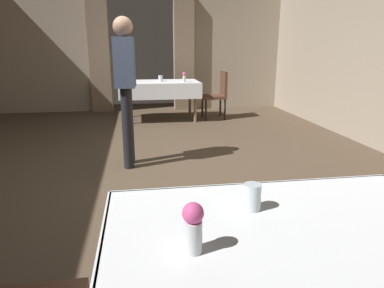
% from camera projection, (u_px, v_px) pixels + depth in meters
% --- Properties ---
extents(ground, '(10.08, 10.08, 0.00)m').
position_uv_depth(ground, '(153.00, 171.00, 4.02)').
color(ground, '#4C3D2D').
extents(wall_back, '(6.40, 0.27, 3.00)m').
position_uv_depth(wall_back, '(142.00, 41.00, 7.58)').
color(wall_back, gray).
rests_on(wall_back, ground).
extents(dining_table_near, '(1.41, 0.89, 0.75)m').
position_uv_depth(dining_table_near, '(292.00, 251.00, 1.30)').
color(dining_table_near, '#7A604C').
rests_on(dining_table_near, ground).
extents(dining_table_mid, '(1.54, 0.93, 0.75)m').
position_uv_depth(dining_table_mid, '(159.00, 86.00, 6.71)').
color(dining_table_mid, '#7A604C').
rests_on(dining_table_mid, ground).
extents(chair_mid_right, '(0.44, 0.44, 0.93)m').
position_uv_depth(chair_mid_right, '(218.00, 93.00, 6.88)').
color(chair_mid_right, black).
rests_on(chair_mid_right, ground).
extents(flower_vase_near, '(0.07, 0.07, 0.17)m').
position_uv_depth(flower_vase_near, '(193.00, 226.00, 1.10)').
color(flower_vase_near, silver).
rests_on(flower_vase_near, dining_table_near).
extents(glass_near_b, '(0.07, 0.07, 0.11)m').
position_uv_depth(glass_near_b, '(252.00, 197.00, 1.40)').
color(glass_near_b, silver).
rests_on(glass_near_b, dining_table_near).
extents(flower_vase_mid, '(0.07, 0.07, 0.19)m').
position_uv_depth(flower_vase_mid, '(184.00, 77.00, 6.53)').
color(flower_vase_mid, silver).
rests_on(flower_vase_mid, dining_table_mid).
extents(glass_mid_b, '(0.08, 0.08, 0.12)m').
position_uv_depth(glass_mid_b, '(161.00, 78.00, 6.68)').
color(glass_mid_b, silver).
rests_on(glass_mid_b, dining_table_mid).
extents(person_waiter_by_doorway, '(0.24, 0.37, 1.72)m').
position_uv_depth(person_waiter_by_doorway, '(126.00, 80.00, 3.94)').
color(person_waiter_by_doorway, black).
rests_on(person_waiter_by_doorway, ground).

